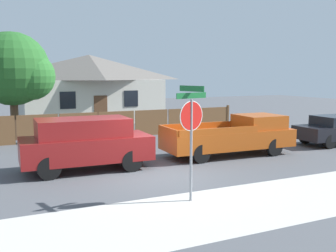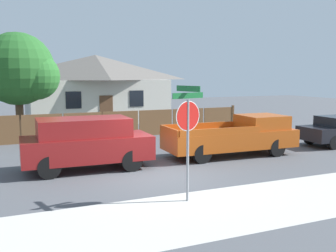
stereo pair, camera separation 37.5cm
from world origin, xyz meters
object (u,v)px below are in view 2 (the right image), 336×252
Objects in this scene: oak_tree at (21,71)px; stop_sign at (188,123)px; house at (96,87)px; red_suv at (86,142)px; orange_pickup at (235,136)px.

oak_tree is 13.07m from stop_sign.
house is 8.63m from oak_tree.
oak_tree reaches higher than red_suv.
red_suv is (-3.87, -14.60, -1.48)m from house.
red_suv is 0.81× the size of orange_pickup.
stop_sign is at bearing -96.41° from house.
oak_tree is 0.98× the size of orange_pickup.
oak_tree is at bearing 136.44° from orange_pickup.
orange_pickup is 6.55m from stop_sign.
stop_sign is (-2.15, -19.18, -0.38)m from house.
red_suv is 1.48× the size of stop_sign.
stop_sign is at bearing -67.32° from red_suv.
stop_sign is (1.71, -4.58, 1.10)m from red_suv.
oak_tree is at bearing 90.83° from stop_sign.
oak_tree reaches higher than orange_pickup.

